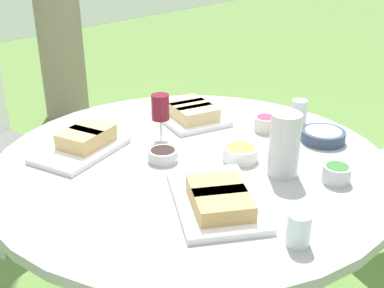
{
  "coord_description": "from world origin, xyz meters",
  "views": [
    {
      "loc": [
        -1.17,
        -1.04,
        1.53
      ],
      "look_at": [
        0.0,
        0.0,
        0.81
      ],
      "focal_mm": 45.0,
      "sensor_mm": 36.0,
      "label": 1
    }
  ],
  "objects": [
    {
      "name": "water_pitcher",
      "position": [
        0.12,
        -0.3,
        0.86
      ],
      "size": [
        0.11,
        0.1,
        0.22
      ],
      "color": "silver",
      "rests_on": "dining_table"
    },
    {
      "name": "bowl_salad",
      "position": [
        0.19,
        -0.47,
        0.79
      ],
      "size": [
        0.09,
        0.09,
        0.06
      ],
      "color": "silver",
      "rests_on": "dining_table"
    },
    {
      "name": "bowl_dip_cream",
      "position": [
        0.46,
        -0.28,
        0.78
      ],
      "size": [
        0.17,
        0.17,
        0.05
      ],
      "color": "#334256",
      "rests_on": "dining_table"
    },
    {
      "name": "platter_charcuterie",
      "position": [
        -0.21,
        0.35,
        0.79
      ],
      "size": [
        0.38,
        0.28,
        0.08
      ],
      "color": "white",
      "rests_on": "dining_table"
    },
    {
      "name": "platter_sandwich_side",
      "position": [
        -0.19,
        -0.27,
        0.78
      ],
      "size": [
        0.44,
        0.47,
        0.07
      ],
      "color": "white",
      "rests_on": "dining_table"
    },
    {
      "name": "bowl_olives",
      "position": [
        -0.08,
        0.07,
        0.78
      ],
      "size": [
        0.11,
        0.11,
        0.04
      ],
      "color": "silver",
      "rests_on": "dining_table"
    },
    {
      "name": "bowl_dip_red",
      "position": [
        0.4,
        -0.05,
        0.79
      ],
      "size": [
        0.09,
        0.09,
        0.06
      ],
      "color": "beige",
      "rests_on": "dining_table"
    },
    {
      "name": "cup_water_near",
      "position": [
        0.56,
        -0.11,
        0.81
      ],
      "size": [
        0.07,
        0.07,
        0.1
      ],
      "color": "silver",
      "rests_on": "dining_table"
    },
    {
      "name": "dining_table",
      "position": [
        0.0,
        0.0,
        0.66
      ],
      "size": [
        1.43,
        1.43,
        0.75
      ],
      "color": "#4C4C51",
      "rests_on": "ground_plane"
    },
    {
      "name": "wine_glass",
      "position": [
        0.04,
        0.2,
        0.89
      ],
      "size": [
        0.07,
        0.07,
        0.19
      ],
      "color": "silver",
      "rests_on": "dining_table"
    },
    {
      "name": "cup_water_far",
      "position": [
        -0.19,
        -0.55,
        0.8
      ],
      "size": [
        0.06,
        0.06,
        0.09
      ],
      "color": "silver",
      "rests_on": "dining_table"
    },
    {
      "name": "platter_bread_main",
      "position": [
        0.28,
        0.26,
        0.79
      ],
      "size": [
        0.34,
        0.37,
        0.08
      ],
      "color": "white",
      "rests_on": "dining_table"
    },
    {
      "name": "bowl_fries",
      "position": [
        0.11,
        -0.13,
        0.78
      ],
      "size": [
        0.13,
        0.13,
        0.05
      ],
      "color": "white",
      "rests_on": "dining_table"
    }
  ]
}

